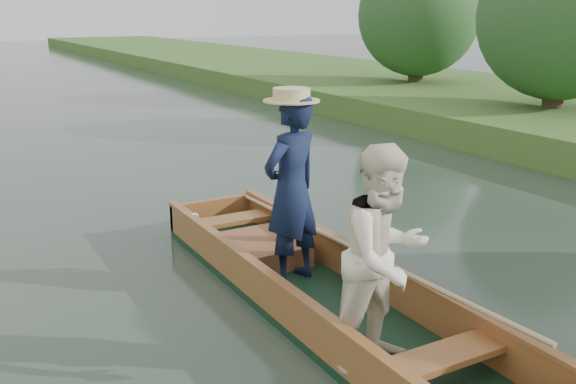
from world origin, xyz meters
TOP-DOWN VIEW (x-y plane):
  - ground at (0.00, 0.00)m, footprint 120.00×120.00m
  - trees_far at (9.47, 7.60)m, footprint 4.39×9.08m
  - punt at (-0.07, -0.19)m, footprint 1.18×5.00m

SIDE VIEW (x-z plane):
  - ground at x=0.00m, z-range 0.00..0.00m
  - punt at x=-0.07m, z-range -0.34..1.60m
  - trees_far at x=9.47m, z-range 0.29..4.56m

